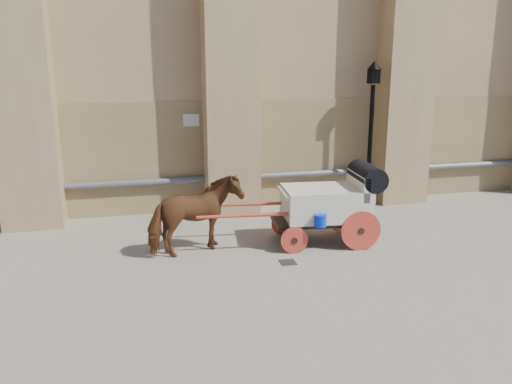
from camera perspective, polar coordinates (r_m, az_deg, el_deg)
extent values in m
plane|color=gray|center=(10.66, 6.47, -7.23)|extent=(90.00, 90.00, 0.00)
cube|color=olive|center=(14.72, 8.32, 4.72)|extent=(44.00, 0.35, 3.00)
cylinder|color=#59595B|center=(14.59, 8.63, 2.22)|extent=(42.00, 0.18, 0.18)
cube|color=beige|center=(13.41, -7.42, 8.15)|extent=(0.42, 0.04, 0.32)
imported|color=brown|center=(10.55, -6.97, -2.72)|extent=(2.15, 1.50, 1.66)
cube|color=black|center=(11.31, 7.41, -3.13)|extent=(2.24, 1.21, 0.12)
cube|color=beige|center=(11.22, 7.95, -1.21)|extent=(1.97, 1.42, 0.68)
cube|color=beige|center=(11.35, 11.57, 0.83)|extent=(0.28, 1.23, 0.54)
cube|color=beige|center=(10.97, 3.82, -0.14)|extent=(0.46, 1.10, 0.10)
cylinder|color=black|center=(11.37, 12.55, 1.81)|extent=(0.68, 1.27, 0.55)
cylinder|color=red|center=(11.00, 11.89, -4.35)|extent=(0.88, 0.16, 0.88)
cylinder|color=red|center=(12.09, 10.01, -2.57)|extent=(0.88, 0.16, 0.88)
cylinder|color=red|center=(10.66, 4.39, -5.51)|extent=(0.59, 0.12, 0.58)
cylinder|color=red|center=(11.78, 3.17, -3.56)|extent=(0.59, 0.12, 0.58)
cylinder|color=red|center=(10.51, -0.43, -2.69)|extent=(2.33, 0.33, 0.07)
cylinder|color=red|center=(11.34, -0.99, -1.42)|extent=(2.33, 0.33, 0.07)
cylinder|color=#062CC6|center=(10.57, 7.37, -3.25)|extent=(0.25, 0.25, 0.25)
cylinder|color=black|center=(14.27, 12.87, 5.02)|extent=(0.11, 0.11, 3.39)
cone|color=black|center=(14.58, 12.55, -0.91)|extent=(0.34, 0.34, 0.34)
cube|color=black|center=(14.11, 13.31, 12.78)|extent=(0.26, 0.26, 0.40)
cone|color=black|center=(14.11, 13.37, 13.93)|extent=(0.38, 0.38, 0.23)
cube|color=black|center=(10.26, 3.66, -8.01)|extent=(0.33, 0.33, 0.01)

